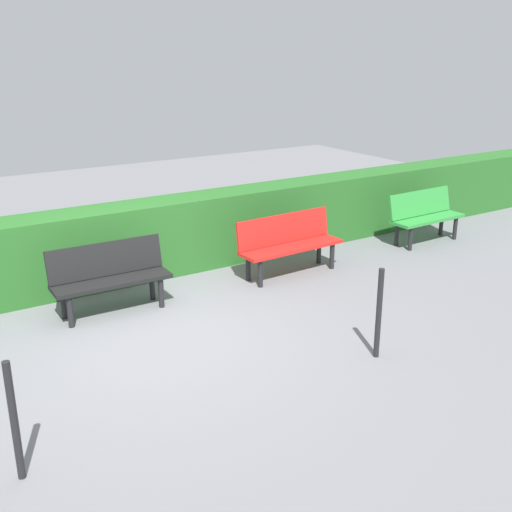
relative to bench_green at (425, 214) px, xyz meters
name	(u,v)px	position (x,y,z in m)	size (l,w,h in m)	color
ground_plane	(154,337)	(5.36, 0.95, -0.48)	(21.29, 21.29, 0.00)	slate
bench_green	(425,214)	(0.00, 0.00, 0.00)	(1.41, 0.50, 0.86)	#2D8C38
bench_red	(288,241)	(2.84, 0.04, 0.00)	(1.63, 0.52, 0.86)	red
bench_black	(110,275)	(5.49, -0.03, 0.00)	(1.46, 0.49, 0.86)	black
hedge_row	(178,234)	(4.11, -0.99, 0.06)	(17.29, 0.64, 1.07)	#266023
railing_post_mid	(379,314)	(3.54, 2.66, 0.02)	(0.06, 0.06, 1.00)	black
railing_post_far	(14,421)	(7.20, 2.66, 0.02)	(0.06, 0.06, 1.00)	black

